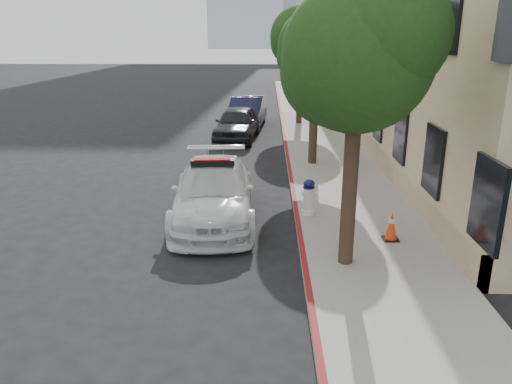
{
  "coord_description": "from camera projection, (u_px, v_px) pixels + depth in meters",
  "views": [
    {
      "loc": [
        1.26,
        -11.38,
        4.74
      ],
      "look_at": [
        1.01,
        -0.01,
        1.0
      ],
      "focal_mm": 35.0,
      "sensor_mm": 36.0,
      "label": 1
    }
  ],
  "objects": [
    {
      "name": "fire_hydrant",
      "position": [
        309.0,
        197.0,
        12.81
      ],
      "size": [
        0.39,
        0.36,
        0.93
      ],
      "rotation": [
        0.0,
        0.0,
        -0.1
      ],
      "color": "white",
      "rests_on": "sidewalk"
    },
    {
      "name": "tree_mid",
      "position": [
        317.0,
        46.0,
        16.64
      ],
      "size": [
        2.77,
        2.64,
        5.43
      ],
      "color": "black",
      "rests_on": "sidewalk"
    },
    {
      "name": "tree_near",
      "position": [
        360.0,
        55.0,
        9.0
      ],
      "size": [
        2.92,
        2.82,
        5.62
      ],
      "color": "black",
      "rests_on": "sidewalk"
    },
    {
      "name": "police_car",
      "position": [
        213.0,
        192.0,
        12.85
      ],
      "size": [
        2.35,
        5.13,
        1.6
      ],
      "rotation": [
        0.0,
        0.0,
        0.06
      ],
      "color": "silver",
      "rests_on": "ground"
    },
    {
      "name": "sidewalk",
      "position": [
        320.0,
        141.0,
        21.71
      ],
      "size": [
        3.2,
        50.0,
        0.15
      ],
      "primitive_type": "cube",
      "color": "gray",
      "rests_on": "ground"
    },
    {
      "name": "curb_strip",
      "position": [
        285.0,
        141.0,
        21.74
      ],
      "size": [
        0.12,
        50.0,
        0.15
      ],
      "primitive_type": "cube",
      "color": "maroon",
      "rests_on": "ground"
    },
    {
      "name": "ground",
      "position": [
        215.0,
        230.0,
        12.31
      ],
      "size": [
        120.0,
        120.0,
        0.0
      ],
      "primitive_type": "plane",
      "color": "black",
      "rests_on": "ground"
    },
    {
      "name": "building",
      "position": [
        427.0,
        23.0,
        24.81
      ],
      "size": [
        8.0,
        36.0,
        10.0
      ],
      "primitive_type": "cube",
      "color": "tan",
      "rests_on": "ground"
    },
    {
      "name": "traffic_cone",
      "position": [
        391.0,
        226.0,
        11.28
      ],
      "size": [
        0.36,
        0.36,
        0.67
      ],
      "rotation": [
        0.0,
        0.0,
        0.03
      ],
      "color": "black",
      "rests_on": "sidewalk"
    },
    {
      "name": "tree_far",
      "position": [
        302.0,
        36.0,
        24.16
      ],
      "size": [
        3.1,
        3.0,
        5.81
      ],
      "color": "black",
      "rests_on": "sidewalk"
    },
    {
      "name": "parked_car_far",
      "position": [
        247.0,
        112.0,
        25.03
      ],
      "size": [
        1.99,
        4.67,
        1.5
      ],
      "primitive_type": "imported",
      "rotation": [
        0.0,
        0.0,
        -0.09
      ],
      "color": "#161637",
      "rests_on": "ground"
    },
    {
      "name": "parked_car_mid",
      "position": [
        237.0,
        123.0,
        22.12
      ],
      "size": [
        2.11,
        4.39,
        1.45
      ],
      "primitive_type": "imported",
      "rotation": [
        0.0,
        0.0,
        -0.1
      ],
      "color": "black",
      "rests_on": "ground"
    }
  ]
}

